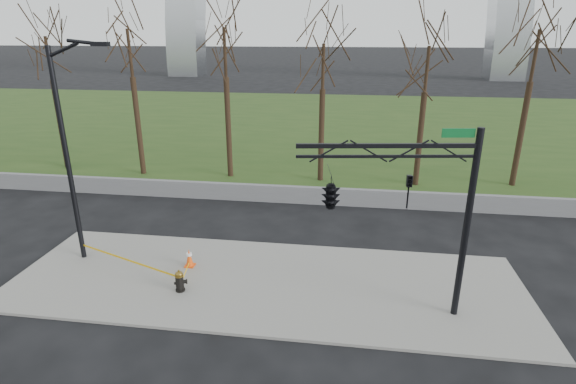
# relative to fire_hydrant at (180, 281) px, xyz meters

# --- Properties ---
(ground) EXTENTS (500.00, 500.00, 0.00)m
(ground) POSITION_rel_fire_hydrant_xyz_m (2.74, 1.01, -0.46)
(ground) COLOR black
(ground) RESTS_ON ground
(sidewalk) EXTENTS (18.00, 6.00, 0.10)m
(sidewalk) POSITION_rel_fire_hydrant_xyz_m (2.74, 1.01, -0.41)
(sidewalk) COLOR gray
(sidewalk) RESTS_ON ground
(grass_strip) EXTENTS (120.00, 40.00, 0.06)m
(grass_strip) POSITION_rel_fire_hydrant_xyz_m (2.74, 31.01, -0.43)
(grass_strip) COLOR #253F17
(grass_strip) RESTS_ON ground
(guardrail) EXTENTS (60.00, 0.30, 0.90)m
(guardrail) POSITION_rel_fire_hydrant_xyz_m (2.74, 9.01, -0.01)
(guardrail) COLOR #59595B
(guardrail) RESTS_ON ground
(tree_row) EXTENTS (42.70, 4.00, 9.36)m
(tree_row) POSITION_rel_fire_hydrant_xyz_m (1.09, 13.01, 4.21)
(tree_row) COLOR black
(tree_row) RESTS_ON ground
(fire_hydrant) EXTENTS (0.49, 0.33, 0.79)m
(fire_hydrant) POSITION_rel_fire_hydrant_xyz_m (0.00, 0.00, 0.00)
(fire_hydrant) COLOR black
(fire_hydrant) RESTS_ON sidewalk
(traffic_cone) EXTENTS (0.36, 0.36, 0.69)m
(traffic_cone) POSITION_rel_fire_hydrant_xyz_m (-0.27, 1.68, -0.02)
(traffic_cone) COLOR #EE4A0C
(traffic_cone) RESTS_ON sidewalk
(street_light) EXTENTS (2.39, 0.41, 8.21)m
(street_light) POSITION_rel_fire_hydrant_xyz_m (-4.42, 1.79, 4.23)
(street_light) COLOR black
(street_light) RESTS_ON ground
(traffic_signal_mast) EXTENTS (5.06, 2.53, 6.00)m
(traffic_signal_mast) POSITION_rel_fire_hydrant_xyz_m (5.77, -0.52, 3.68)
(traffic_signal_mast) COLOR black
(traffic_signal_mast) RESTS_ON ground
(caution_tape) EXTENTS (4.64, 1.82, 0.41)m
(caution_tape) POSITION_rel_fire_hydrant_xyz_m (-1.77, 0.89, 0.07)
(caution_tape) COLOR #E7AE0C
(caution_tape) RESTS_ON ground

